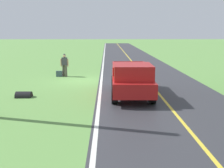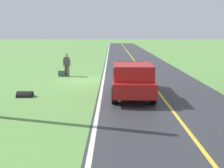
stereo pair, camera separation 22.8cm
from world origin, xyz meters
The scene contains 8 objects.
ground_plane centered at (0.00, 0.00, 0.00)m, with size 200.00×200.00×0.00m, color #609347.
road_surface centered at (-4.48, 0.00, 0.00)m, with size 6.89×120.00×0.00m, color #333338.
lane_edge_line centered at (-1.22, 0.00, 0.01)m, with size 0.16×117.60×0.00m, color silver.
lane_centre_line centered at (-4.48, 0.00, 0.01)m, with size 0.14×117.60×0.00m, color gold.
hitchhiker_walking centered at (1.61, -1.93, 0.98)m, with size 0.62×0.51×1.75m.
suitcase_carried centered at (2.03, -1.85, 0.22)m, with size 0.20×0.46×0.44m, color #384C56.
pickup_truck_passing centered at (-2.90, 4.69, 0.97)m, with size 2.18×5.44×1.82m.
drainage_culvert centered at (2.76, 4.73, 0.00)m, with size 0.60×0.60×0.80m, color black.
Camera 2 is at (-1.83, 18.75, 3.41)m, focal length 43.72 mm.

